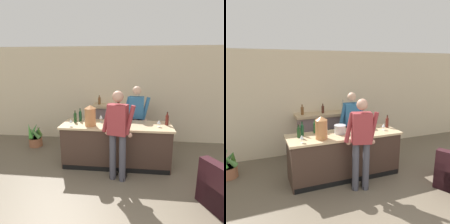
% 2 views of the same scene
% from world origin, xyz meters
% --- Properties ---
extents(wall_back_panel, '(12.00, 0.07, 2.75)m').
position_xyz_m(wall_back_panel, '(0.00, 4.22, 1.38)').
color(wall_back_panel, beige).
rests_on(wall_back_panel, ground_plane).
extents(bar_counter, '(2.42, 0.77, 0.96)m').
position_xyz_m(bar_counter, '(0.14, 2.61, 0.48)').
color(bar_counter, '#3C2A22').
rests_on(bar_counter, ground_plane).
extents(fireplace_stone, '(1.47, 0.52, 1.45)m').
position_xyz_m(fireplace_stone, '(0.08, 3.96, 0.58)').
color(fireplace_stone, gray).
rests_on(fireplace_stone, ground_plane).
extents(potted_plant_corner, '(0.48, 0.48, 0.67)m').
position_xyz_m(potted_plant_corner, '(-2.22, 3.42, 0.27)').
color(potted_plant_corner, '#9F6041').
rests_on(potted_plant_corner, ground_plane).
extents(person_customer, '(0.64, 0.37, 1.79)m').
position_xyz_m(person_customer, '(0.22, 1.99, 0.99)').
color(person_customer, '#41414B').
rests_on(person_customer, ground_plane).
extents(person_bartender, '(0.66, 0.32, 1.74)m').
position_xyz_m(person_bartender, '(0.57, 3.22, 0.97)').
color(person_bartender, '#281F2D').
rests_on(person_bartender, ground_plane).
extents(copper_dispenser, '(0.24, 0.28, 0.45)m').
position_xyz_m(copper_dispenser, '(-0.41, 2.47, 1.19)').
color(copper_dispenser, '#B17344').
rests_on(copper_dispenser, bar_counter).
extents(ice_bucket_steel, '(0.25, 0.25, 0.18)m').
position_xyz_m(ice_bucket_steel, '(0.05, 2.65, 1.05)').
color(ice_bucket_steel, silver).
rests_on(ice_bucket_steel, bar_counter).
extents(wine_bottle_port_short, '(0.07, 0.07, 0.29)m').
position_xyz_m(wine_bottle_port_short, '(1.23, 2.69, 1.09)').
color(wine_bottle_port_short, '#571F18').
rests_on(wine_bottle_port_short, bar_counter).
extents(wine_bottle_cabernet_heavy, '(0.06, 0.06, 0.30)m').
position_xyz_m(wine_bottle_cabernet_heavy, '(-0.72, 2.79, 1.10)').
color(wine_bottle_cabernet_heavy, '#133E22').
rests_on(wine_bottle_cabernet_heavy, bar_counter).
extents(wine_bottle_merlot_tall, '(0.07, 0.07, 0.30)m').
position_xyz_m(wine_bottle_merlot_tall, '(-0.44, 2.87, 1.09)').
color(wine_bottle_merlot_tall, '#21542A').
rests_on(wine_bottle_merlot_tall, bar_counter).
extents(wine_bottle_riesling_slim, '(0.07, 0.07, 0.27)m').
position_xyz_m(wine_bottle_riesling_slim, '(-0.81, 2.69, 1.08)').
color(wine_bottle_riesling_slim, '#183718').
rests_on(wine_bottle_riesling_slim, bar_counter).
extents(wine_glass_near_bucket, '(0.08, 0.08, 0.15)m').
position_xyz_m(wine_glass_near_bucket, '(1.05, 2.53, 1.07)').
color(wine_glass_near_bucket, silver).
rests_on(wine_glass_near_bucket, bar_counter).
extents(wine_glass_by_dispenser, '(0.08, 0.08, 0.15)m').
position_xyz_m(wine_glass_by_dispenser, '(-0.82, 2.38, 1.07)').
color(wine_glass_by_dispenser, silver).
rests_on(wine_glass_by_dispenser, bar_counter).
extents(wine_glass_front_right, '(0.08, 0.08, 0.17)m').
position_xyz_m(wine_glass_front_right, '(-0.23, 2.76, 1.08)').
color(wine_glass_front_right, silver).
rests_on(wine_glass_front_right, bar_counter).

